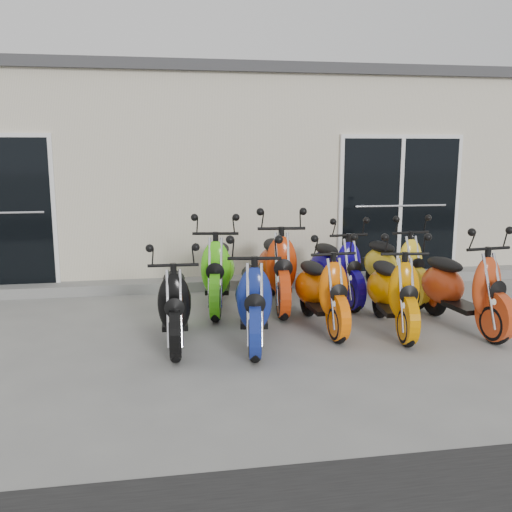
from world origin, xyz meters
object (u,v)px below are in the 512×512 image
Objects in this scene: scooter_front_orange_a at (322,279)px; scooter_back_yellow at (395,256)px; scooter_front_black at (174,292)px; scooter_front_blue at (254,287)px; scooter_back_red at (277,256)px; scooter_back_green at (218,260)px; scooter_back_blue at (336,258)px; scooter_front_orange_b at (393,280)px; scooter_front_red at (463,276)px.

scooter_front_orange_a is 0.96× the size of scooter_back_yellow.
scooter_front_black is 0.94× the size of scooter_front_blue.
scooter_back_red is at bearing 44.22° from scooter_front_black.
scooter_back_green is 0.79m from scooter_back_red.
scooter_back_green is 1.64m from scooter_back_blue.
scooter_front_blue is 1.66m from scooter_front_orange_b.
scooter_back_red reaches higher than scooter_front_black.
scooter_front_orange_a is at bearing -121.54° from scooter_back_blue.
scooter_front_red is at bearing -12.82° from scooter_front_orange_a.
scooter_back_green reaches higher than scooter_back_yellow.
scooter_front_blue is (0.85, -0.09, 0.04)m from scooter_front_black.
scooter_back_green is 1.08× the size of scooter_back_blue.
scooter_back_green is 2.49m from scooter_back_yellow.
scooter_back_blue is (-0.26, 1.35, 0.01)m from scooter_front_orange_b.
scooter_back_red is 0.86m from scooter_back_blue.
scooter_back_red is 1.12× the size of scooter_back_yellow.
scooter_back_red is at bearing -178.87° from scooter_back_blue.
scooter_back_green is at bearing 133.15° from scooter_front_orange_a.
scooter_front_orange_a is at bearing -34.87° from scooter_back_green.
scooter_front_orange_b is at bearing -25.21° from scooter_back_green.
scooter_back_yellow reaches higher than scooter_front_orange_b.
scooter_back_blue reaches higher than scooter_front_black.
scooter_back_red is at bearing 139.14° from scooter_front_red.
scooter_front_red is at bearing -17.21° from scooter_back_green.
scooter_front_red is (1.63, -0.28, 0.04)m from scooter_front_orange_a.
scooter_front_orange_a reaches higher than scooter_front_black.
scooter_front_blue reaches higher than scooter_front_orange_b.
scooter_front_black is 2.65m from scooter_back_blue.
scooter_front_orange_a is 1.25m from scooter_back_blue.
scooter_back_red is at bearing 5.70° from scooter_back_green.
scooter_back_green reaches higher than scooter_front_blue.
scooter_back_blue is (1.40, 1.49, -0.02)m from scooter_front_blue.
scooter_back_red reaches higher than scooter_back_yellow.
scooter_back_blue is (2.25, 1.40, 0.02)m from scooter_front_black.
scooter_back_green is (-0.24, 1.43, 0.03)m from scooter_front_blue.
scooter_back_blue is at bearing 33.40° from scooter_front_black.
scooter_front_orange_a is 1.77m from scooter_back_yellow.
scooter_back_red reaches higher than scooter_front_blue.
scooter_back_green reaches higher than scooter_back_blue.
scooter_front_blue is at bearing -153.83° from scooter_back_yellow.
scooter_front_red is 1.03× the size of scooter_back_blue.
scooter_back_green reaches higher than scooter_front_orange_a.
scooter_front_orange_b reaches higher than scooter_front_orange_a.
scooter_back_red is at bearing 176.00° from scooter_back_yellow.
scooter_back_yellow is (-0.25, 1.40, -0.01)m from scooter_front_red.
scooter_back_blue reaches higher than scooter_front_orange_a.
scooter_front_blue is at bearing -160.14° from scooter_front_orange_a.
scooter_back_yellow is (2.24, 1.48, -0.01)m from scooter_front_blue.
scooter_back_red is (-0.32, 1.02, 0.10)m from scooter_front_orange_a.
scooter_back_red is 1.70m from scooter_back_yellow.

